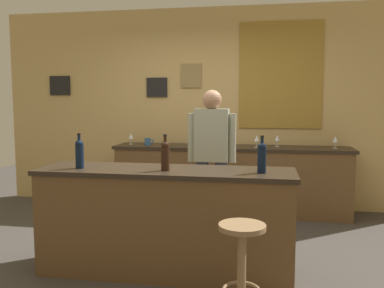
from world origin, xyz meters
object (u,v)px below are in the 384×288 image
(wine_glass_c, at_px, (277,138))
(bar_stool, at_px, (242,256))
(bartender, at_px, (212,154))
(wine_glass_a, at_px, (131,136))
(wine_bottle_b, at_px, (165,155))
(wine_bottle_c, at_px, (262,156))
(wine_bottle_a, at_px, (79,153))
(coffee_mug, at_px, (148,142))
(wine_glass_b, at_px, (257,139))
(wine_glass_d, at_px, (335,140))

(wine_glass_c, bearing_deg, bar_stool, -96.16)
(bartender, bearing_deg, wine_glass_a, 138.83)
(wine_bottle_b, relative_size, wine_bottle_c, 1.00)
(wine_glass_c, bearing_deg, bartender, -121.79)
(wine_bottle_a, bearing_deg, bartender, 45.54)
(wine_bottle_a, distance_m, coffee_mug, 2.11)
(wine_glass_b, xyz_separation_m, wine_glass_d, (0.99, 0.04, 0.00))
(wine_bottle_b, distance_m, wine_glass_d, 2.72)
(coffee_mug, bearing_deg, wine_bottle_b, -70.10)
(wine_bottle_b, relative_size, wine_glass_b, 1.97)
(wine_bottle_b, bearing_deg, wine_glass_a, 115.33)
(bartender, height_order, wine_glass_c, bartender)
(bar_stool, height_order, wine_bottle_c, wine_bottle_c)
(wine_bottle_c, bearing_deg, bartender, 118.11)
(wine_bottle_c, xyz_separation_m, wine_glass_d, (0.91, 2.09, -0.05))
(bartender, xyz_separation_m, wine_glass_c, (0.72, 1.17, 0.07))
(wine_glass_d, distance_m, coffee_mug, 2.47)
(wine_glass_b, bearing_deg, wine_glass_d, 2.43)
(bar_stool, bearing_deg, wine_glass_c, 83.84)
(bartender, bearing_deg, wine_bottle_b, -104.21)
(bartender, distance_m, wine_glass_b, 1.14)
(wine_bottle_a, relative_size, wine_bottle_b, 1.00)
(wine_bottle_c, bearing_deg, wine_bottle_b, -178.26)
(bartender, bearing_deg, wine_bottle_c, -61.89)
(bar_stool, xyz_separation_m, wine_glass_d, (1.03, 2.74, 0.55))
(bar_stool, xyz_separation_m, wine_bottle_b, (-0.68, 0.62, 0.60))
(bar_stool, bearing_deg, wine_glass_d, 69.46)
(wine_bottle_c, height_order, wine_glass_d, wine_bottle_c)
(bar_stool, distance_m, wine_bottle_c, 0.89)
(bartender, distance_m, wine_bottle_c, 1.15)
(bar_stool, distance_m, coffee_mug, 3.11)
(wine_glass_c, bearing_deg, wine_bottle_b, -114.13)
(wine_bottle_c, xyz_separation_m, coffee_mug, (-1.56, 2.07, -0.11))
(wine_glass_d, bearing_deg, wine_glass_c, 173.93)
(wine_bottle_b, relative_size, wine_glass_a, 1.97)
(bar_stool, xyz_separation_m, wine_glass_b, (0.04, 2.70, 0.55))
(wine_glass_b, distance_m, wine_glass_c, 0.29)
(bar_stool, height_order, wine_glass_d, wine_glass_d)
(wine_glass_a, distance_m, wine_glass_c, 2.00)
(bartender, relative_size, wine_bottle_c, 5.29)
(wine_bottle_c, height_order, wine_glass_c, wine_bottle_c)
(bartender, distance_m, wine_bottle_a, 1.46)
(bar_stool, distance_m, wine_glass_d, 2.98)
(wine_bottle_b, distance_m, wine_glass_c, 2.41)
(wine_glass_b, relative_size, wine_glass_c, 1.00)
(wine_bottle_c, bearing_deg, wine_glass_c, 85.12)
(wine_bottle_b, height_order, wine_glass_a, wine_bottle_b)
(wine_bottle_b, bearing_deg, wine_bottle_c, 1.74)
(wine_glass_d, xyz_separation_m, coffee_mug, (-2.46, -0.02, -0.06))
(bartender, relative_size, wine_glass_a, 10.45)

